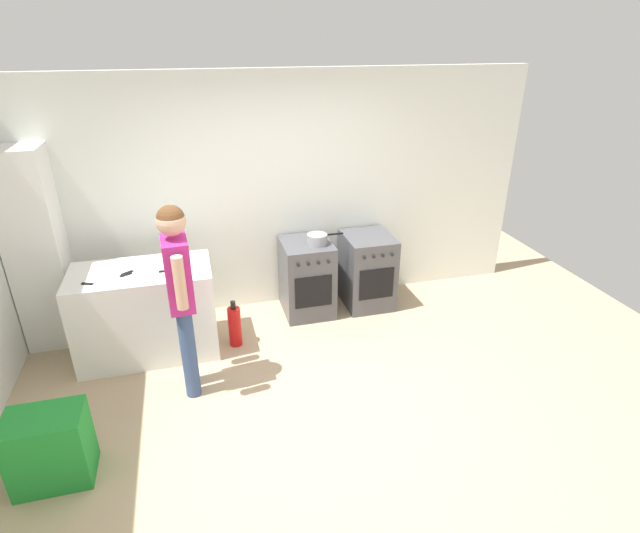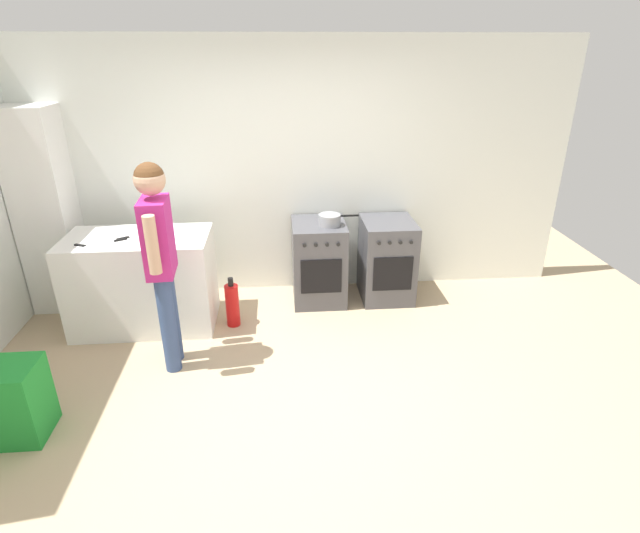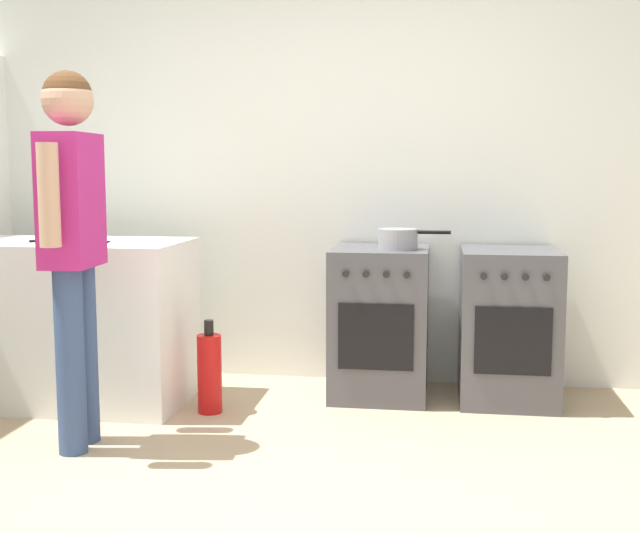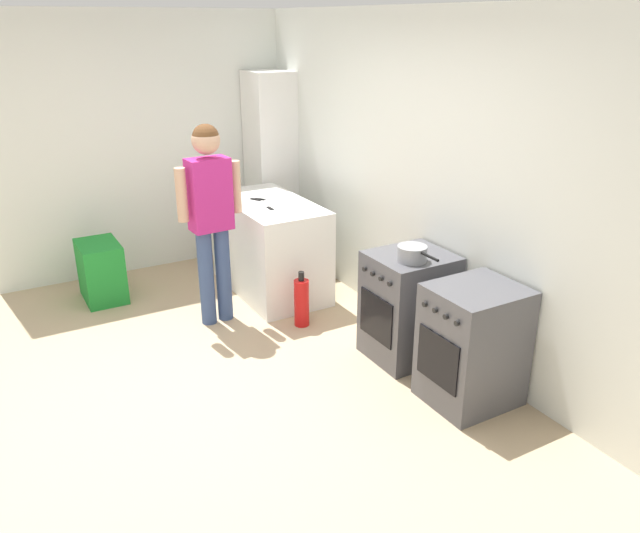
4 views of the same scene
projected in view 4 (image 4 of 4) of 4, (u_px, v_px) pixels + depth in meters
name	position (u px, v px, depth m)	size (l,w,h in m)	color
ground_plane	(203.00, 387.00, 4.54)	(8.00, 8.00, 0.00)	tan
back_wall	(425.00, 180.00, 4.96)	(6.00, 0.10, 2.60)	silver
side_wall_left	(144.00, 145.00, 6.34)	(0.10, 3.10, 2.60)	silver
counter_unit	(270.00, 247.00, 6.02)	(1.30, 0.70, 0.90)	white
oven_left	(409.00, 306.00, 4.83)	(0.54, 0.62, 0.85)	#4C4C51
oven_right	(473.00, 345.00, 4.25)	(0.53, 0.62, 0.85)	#4C4C51
pot	(412.00, 253.00, 4.53)	(0.40, 0.22, 0.11)	gray
knife_chef	(268.00, 200.00, 5.87)	(0.28, 0.20, 0.01)	silver
knife_bread	(276.00, 212.00, 5.53)	(0.35, 0.04, 0.01)	silver
knife_utility	(233.00, 195.00, 6.05)	(0.24, 0.13, 0.01)	silver
knife_paring	(253.00, 199.00, 5.92)	(0.20, 0.12, 0.01)	silver
person	(210.00, 207.00, 5.17)	(0.23, 0.57, 1.73)	#384C7A
fire_extinguisher	(302.00, 302.00, 5.39)	(0.13, 0.13, 0.50)	red
recycling_crate_lower	(103.00, 285.00, 5.93)	(0.52, 0.36, 0.28)	#1E842D
recycling_crate_upper	(99.00, 257.00, 5.83)	(0.52, 0.36, 0.28)	#1E842D
larder_cabinet	(271.00, 166.00, 6.80)	(0.48, 0.44, 2.00)	white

